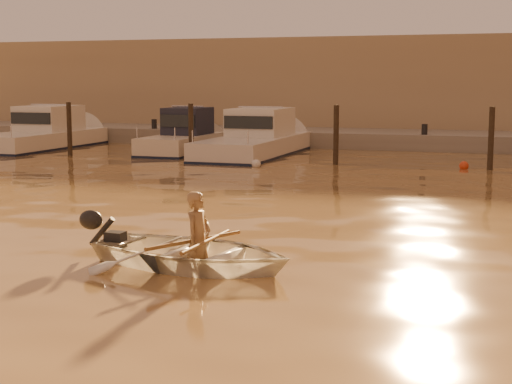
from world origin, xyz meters
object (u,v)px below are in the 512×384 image
(person, at_px, (198,240))
(moored_boat_1, at_px, (183,137))
(waterfront_building, at_px, (401,89))
(moored_boat_2, at_px, (254,139))
(moored_boat_0, at_px, (40,133))
(dinghy, at_px, (193,253))

(person, distance_m, moored_boat_1, 18.96)
(person, bearing_deg, moored_boat_1, 33.93)
(moored_boat_1, xyz_separation_m, waterfront_building, (6.81, 11.00, 1.77))
(moored_boat_1, bearing_deg, moored_boat_2, 0.00)
(person, height_order, moored_boat_0, moored_boat_0)
(moored_boat_1, distance_m, moored_boat_2, 2.95)
(person, distance_m, waterfront_building, 28.31)
(dinghy, relative_size, moored_boat_0, 0.43)
(dinghy, relative_size, person, 2.22)
(moored_boat_1, xyz_separation_m, moored_boat_2, (2.95, 0.00, 0.00))
(moored_boat_0, relative_size, moored_boat_2, 0.93)
(dinghy, bearing_deg, moored_boat_0, 48.93)
(moored_boat_1, height_order, waterfront_building, waterfront_building)
(moored_boat_0, bearing_deg, person, -50.04)
(moored_boat_0, bearing_deg, moored_boat_1, 0.00)
(moored_boat_1, bearing_deg, person, -65.21)
(person, relative_size, waterfront_building, 0.03)
(moored_boat_1, relative_size, waterfront_building, 0.12)
(moored_boat_0, distance_m, moored_boat_2, 9.42)
(moored_boat_0, bearing_deg, dinghy, -50.21)
(dinghy, height_order, moored_boat_1, moored_boat_1)
(moored_boat_2, distance_m, waterfront_building, 11.79)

